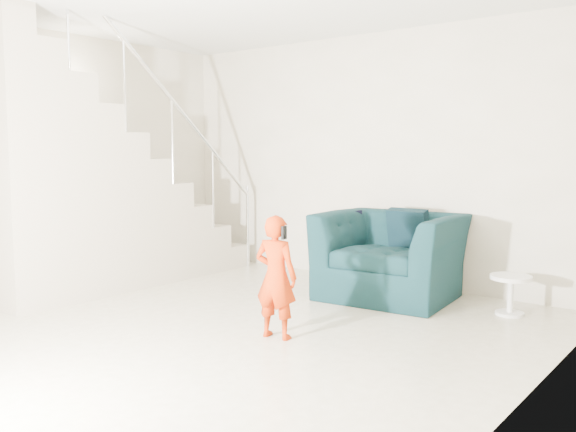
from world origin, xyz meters
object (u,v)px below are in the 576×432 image
object	(u,v)px
armchair	(390,256)
side_table	(511,288)
staircase	(86,198)
toddler	(276,277)

from	to	relation	value
armchair	side_table	bearing A→B (deg)	-2.04
armchair	staircase	distance (m)	3.16
armchair	toddler	distance (m)	1.70
armchair	toddler	xyz separation A→B (m)	(-0.06, -1.70, 0.06)
armchair	side_table	xyz separation A→B (m)	(1.15, 0.07, -0.18)
side_table	staircase	world-z (taller)	staircase
armchair	staircase	bearing A→B (deg)	-154.75
toddler	staircase	xyz separation A→B (m)	(-2.62, 0.11, 0.47)
armchair	staircase	world-z (taller)	staircase
staircase	armchair	bearing A→B (deg)	30.73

